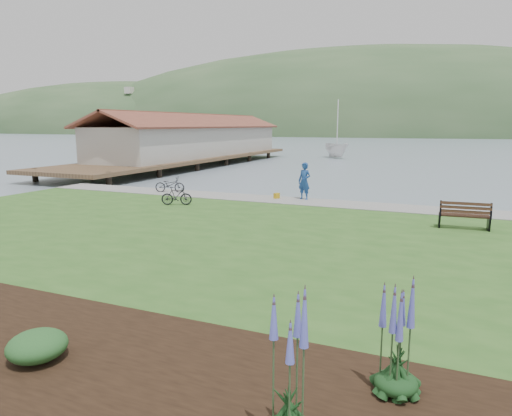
{
  "coord_description": "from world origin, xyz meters",
  "views": [
    {
      "loc": [
        5.31,
        -14.86,
        4.23
      ],
      "look_at": [
        -1.0,
        -0.18,
        1.3
      ],
      "focal_mm": 32.0,
      "sensor_mm": 36.0,
      "label": 1
    }
  ],
  "objects": [
    {
      "name": "pannier",
      "position": [
        -2.98,
        7.18,
        0.56
      ],
      "size": [
        0.29,
        0.34,
        0.31
      ],
      "primitive_type": "cube",
      "rotation": [
        0.0,
        0.0,
        -0.43
      ],
      "color": "#BF9416",
      "rests_on": "lawn"
    },
    {
      "name": "shoreline_path",
      "position": [
        0.0,
        6.9,
        0.42
      ],
      "size": [
        34.0,
        2.2,
        0.03
      ],
      "primitive_type": "cube",
      "color": "gray",
      "rests_on": "lawn"
    },
    {
      "name": "bicycle_a",
      "position": [
        -9.42,
        6.94,
        0.85
      ],
      "size": [
        1.03,
        1.82,
        0.9
      ],
      "primitive_type": "imported",
      "rotation": [
        0.0,
        0.0,
        1.84
      ],
      "color": "black",
      "rests_on": "lawn"
    },
    {
      "name": "sailboat",
      "position": [
        -8.42,
        43.45,
        0.0
      ],
      "size": [
        12.57,
        12.6,
        23.47
      ],
      "primitive_type": "imported",
      "rotation": [
        0.0,
        0.0,
        0.65
      ],
      "color": "silver",
      "rests_on": "ground"
    },
    {
      "name": "echium_0",
      "position": [
        3.74,
        -10.22,
        1.32
      ],
      "size": [
        0.62,
        0.62,
        2.16
      ],
      "color": "#123316",
      "rests_on": "garden_bed"
    },
    {
      "name": "ground",
      "position": [
        0.0,
        0.0,
        0.0
      ],
      "size": [
        600.0,
        600.0,
        0.0
      ],
      "primitive_type": "plane",
      "color": "slate",
      "rests_on": "ground"
    },
    {
      "name": "person",
      "position": [
        -1.59,
        7.5,
        1.53
      ],
      "size": [
        0.96,
        0.8,
        2.26
      ],
      "primitive_type": "imported",
      "rotation": [
        0.0,
        0.0,
        -0.32
      ],
      "color": "navy",
      "rests_on": "lawn"
    },
    {
      "name": "shrub_0",
      "position": [
        -0.69,
        -9.93,
        0.68
      ],
      "size": [
        0.95,
        0.95,
        0.48
      ],
      "primitive_type": "ellipsoid",
      "color": "#1E4C21",
      "rests_on": "garden_bed"
    },
    {
      "name": "garden_bed",
      "position": [
        3.0,
        -9.8,
        0.42
      ],
      "size": [
        24.0,
        4.4,
        0.04
      ],
      "primitive_type": "cube",
      "color": "black",
      "rests_on": "lawn"
    },
    {
      "name": "echium_1",
      "position": [
        4.8,
        -8.61,
        1.21
      ],
      "size": [
        0.62,
        0.62,
        1.84
      ],
      "color": "#123316",
      "rests_on": "garden_bed"
    },
    {
      "name": "far_hillside",
      "position": [
        20.0,
        170.0,
        0.0
      ],
      "size": [
        580.0,
        80.0,
        38.0
      ],
      "primitive_type": null,
      "color": "#35542F",
      "rests_on": "ground"
    },
    {
      "name": "pier_pavilion",
      "position": [
        -20.0,
        27.52,
        2.64
      ],
      "size": [
        8.0,
        36.0,
        5.4
      ],
      "color": "#4C3826",
      "rests_on": "ground"
    },
    {
      "name": "bicycle_b",
      "position": [
        -6.78,
        3.58,
        0.84
      ],
      "size": [
        0.97,
        1.52,
        0.89
      ],
      "primitive_type": "imported",
      "rotation": [
        0.0,
        0.0,
        1.97
      ],
      "color": "black",
      "rests_on": "lawn"
    },
    {
      "name": "park_bench",
      "position": [
        5.88,
        3.41,
        0.94
      ],
      "size": [
        1.79,
        0.82,
        1.09
      ],
      "rotation": [
        0.0,
        0.0,
        0.06
      ],
      "color": "black",
      "rests_on": "lawn"
    },
    {
      "name": "lawn",
      "position": [
        0.0,
        -2.0,
        0.2
      ],
      "size": [
        34.0,
        20.0,
        0.4
      ],
      "primitive_type": "cube",
      "color": "#2E591F",
      "rests_on": "ground"
    }
  ]
}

